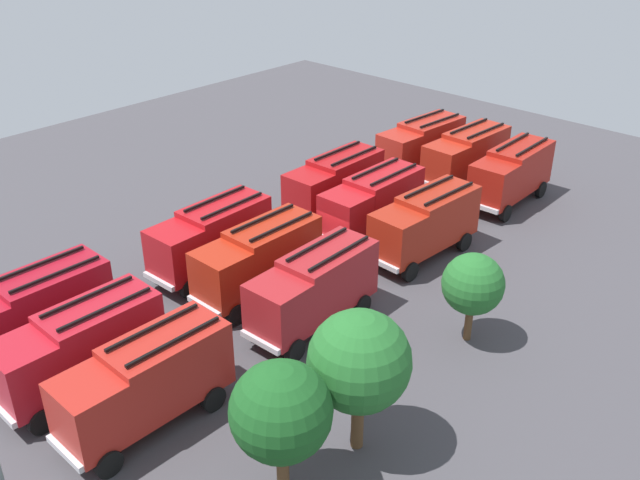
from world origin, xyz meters
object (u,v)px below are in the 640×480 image
Objects in this scene: fire_truck_6 at (258,258)px; traffic_cone_0 at (330,281)px; fire_truck_8 at (511,172)px; tree_0 at (473,284)px; tree_2 at (281,412)px; firefighter_2 at (156,312)px; tree_1 at (359,362)px; firefighter_0 at (111,325)px; fire_truck_0 at (421,144)px; fire_truck_7 at (80,346)px; fire_truck_11 at (145,380)px; firefighter_1 at (253,385)px; fire_truck_10 at (314,287)px; fire_truck_5 at (373,202)px; fire_truck_1 at (335,182)px; fire_truck_4 at (466,155)px; fire_truck_9 at (425,222)px; fire_truck_2 at (211,236)px; traffic_cone_1 at (448,203)px; fire_truck_3 at (33,309)px.

traffic_cone_0 is at bearing 143.39° from fire_truck_6.
fire_truck_8 is 16.32m from tree_0.
firefighter_2 is at bearing -104.10° from tree_2.
firefighter_0 is at bearing -78.30° from tree_1.
firefighter_0 is at bearing 7.57° from fire_truck_0.
tree_0 is (-14.15, 10.08, 0.86)m from fire_truck_7.
fire_truck_11 is 4.37m from firefighter_1.
tree_0 reaches higher than fire_truck_10.
fire_truck_5 is 10.44m from fire_truck_8.
fire_truck_8 is (-18.98, 3.73, 0.00)m from fire_truck_6.
firefighter_1 is at bearing 124.86° from fire_truck_7.
fire_truck_1 and fire_truck_5 have the same top height.
fire_truck_10 reaches higher than traffic_cone_0.
fire_truck_4 is at bearing 98.90° from fire_truck_0.
traffic_cone_0 is at bearing -6.99° from fire_truck_8.
firefighter_0 is at bearing -16.34° from fire_truck_9.
fire_truck_0 is 1.01× the size of fire_truck_2.
fire_truck_7 is 1.21× the size of tree_1.
fire_truck_8 is 25.12m from firefighter_1.
fire_truck_4 and fire_truck_9 have the same top height.
traffic_cone_1 is (3.38, -2.50, -1.86)m from fire_truck_8.
firefighter_0 is at bearing -13.88° from fire_truck_8.
fire_truck_8 is at bearing 173.16° from fire_truck_7.
tree_2 is at bearing 36.63° from fire_truck_1.
tree_1 is at bearing 4.41° from tree_0.
fire_truck_11 is 14.95m from tree_0.
traffic_cone_1 is (-12.61, -1.00, -0.08)m from traffic_cone_0.
fire_truck_2 is 6.89m from traffic_cone_0.
fire_truck_4 and fire_truck_11 have the same top height.
fire_truck_4 is 12.53× the size of traffic_cone_1.
tree_1 is at bearing 29.32° from fire_truck_9.
fire_truck_5 is 17.90m from tree_1.
fire_truck_3 is 0.99× the size of fire_truck_9.
fire_truck_0 is 10.00× the size of traffic_cone_0.
fire_truck_3 is 10.90m from fire_truck_6.
fire_truck_2 is at bearing 178.25° from fire_truck_3.
tree_1 is at bearing 25.01° from traffic_cone_1.
fire_truck_1 is 23.15m from tree_2.
tree_0 reaches higher than fire_truck_3.
fire_truck_8 reaches higher than firefighter_0.
fire_truck_10 is at bearing 23.44° from fire_truck_5.
tree_2 is at bearing 127.64° from firefighter_2.
firefighter_2 is at bearing -46.00° from fire_truck_10.
tree_2 is at bearing -19.89° from firefighter_0.
fire_truck_0 reaches higher than firefighter_2.
fire_truck_0 is at bearing -153.12° from tree_2.
fire_truck_5 is 10.18m from fire_truck_10.
fire_truck_4 is (-0.31, 3.57, 0.00)m from fire_truck_0.
fire_truck_4 and fire_truck_7 have the same top height.
fire_truck_1 is 4.21× the size of firefighter_1.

